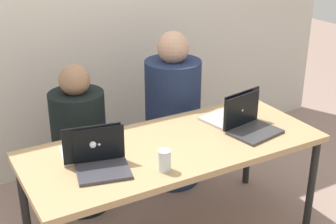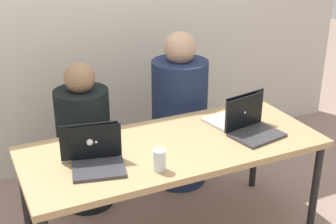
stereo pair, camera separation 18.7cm
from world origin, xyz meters
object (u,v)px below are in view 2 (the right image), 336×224
at_px(laptop_front_left, 98,159).
at_px(laptop_back_left, 89,147).
at_px(person_on_left, 85,144).
at_px(person_on_right, 179,118).
at_px(water_glass_left, 160,162).
at_px(laptop_front_right, 252,127).
at_px(laptop_back_right, 235,116).

bearing_deg(laptop_front_left, laptop_back_left, 103.47).
relative_size(person_on_left, laptop_back_left, 2.97).
distance_m(person_on_left, person_on_right, 0.75).
distance_m(laptop_back_left, water_glass_left, 0.45).
height_order(person_on_right, laptop_front_right, person_on_right).
bearing_deg(person_on_right, water_glass_left, 51.96).
bearing_deg(laptop_back_right, laptop_front_left, -0.83).
distance_m(laptop_back_right, laptop_back_left, 1.00).
height_order(person_on_left, laptop_front_left, person_on_left).
xyz_separation_m(laptop_back_left, laptop_front_right, (1.00, -0.18, -0.00)).
distance_m(person_on_right, water_glass_left, 1.10).
xyz_separation_m(person_on_left, laptop_back_right, (0.88, -0.56, 0.28)).
relative_size(laptop_front_right, water_glass_left, 2.88).
bearing_deg(laptop_back_right, water_glass_left, 15.42).
height_order(laptop_back_right, laptop_front_left, laptop_back_right).
xyz_separation_m(laptop_back_left, water_glass_left, (0.29, -0.34, 0.00)).
bearing_deg(laptop_front_right, laptop_back_left, 159.34).
bearing_deg(person_on_right, person_on_left, -5.70).
distance_m(person_on_left, laptop_back_right, 1.08).
height_order(person_on_right, laptop_back_right, person_on_right).
height_order(person_on_left, water_glass_left, person_on_left).
relative_size(person_on_left, laptop_front_right, 3.12).
distance_m(laptop_back_left, laptop_front_left, 0.16).
xyz_separation_m(person_on_left, laptop_front_right, (0.88, -0.75, 0.28)).
bearing_deg(water_glass_left, laptop_back_left, 130.94).
bearing_deg(person_on_left, laptop_back_left, 77.68).
xyz_separation_m(laptop_back_right, water_glass_left, (-0.70, -0.35, 0.00)).
bearing_deg(person_on_left, person_on_right, 179.46).
distance_m(laptop_front_right, water_glass_left, 0.73).
bearing_deg(laptop_front_right, person_on_right, 89.37).
bearing_deg(laptop_back_right, laptop_back_left, -10.20).
bearing_deg(laptop_front_right, water_glass_left, -177.98).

